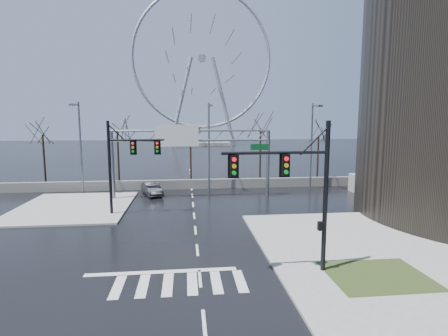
{
  "coord_description": "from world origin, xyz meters",
  "views": [
    {
      "loc": [
        -0.63,
        -20.93,
        7.97
      ],
      "look_at": [
        2.6,
        8.36,
        4.0
      ],
      "focal_mm": 28.0,
      "sensor_mm": 36.0,
      "label": 1
    }
  ],
  "objects": [
    {
      "name": "signal_mast_far",
      "position": [
        -5.87,
        8.96,
        4.83
      ],
      "size": [
        4.72,
        0.41,
        8.0
      ],
      "color": "black",
      "rests_on": "ground"
    },
    {
      "name": "sign_gantry",
      "position": [
        -0.38,
        14.96,
        5.18
      ],
      "size": [
        16.36,
        0.4,
        7.6
      ],
      "color": "slate",
      "rests_on": "ground"
    },
    {
      "name": "streetlight_mid",
      "position": [
        2.0,
        18.16,
        5.89
      ],
      "size": [
        0.5,
        2.55,
        10.0
      ],
      "color": "slate",
      "rests_on": "ground"
    },
    {
      "name": "car",
      "position": [
        -4.34,
        16.86,
        0.7
      ],
      "size": [
        2.81,
        4.49,
        1.4
      ],
      "primitive_type": "imported",
      "rotation": [
        0.0,
        0.0,
        0.34
      ],
      "color": "black",
      "rests_on": "ground"
    },
    {
      "name": "tree_center",
      "position": [
        0.0,
        24.5,
        5.17
      ],
      "size": [
        3.25,
        3.25,
        6.5
      ],
      "color": "black",
      "rests_on": "ground"
    },
    {
      "name": "signal_mast_near",
      "position": [
        5.14,
        -4.04,
        4.87
      ],
      "size": [
        5.52,
        0.41,
        8.0
      ],
      "color": "black",
      "rests_on": "ground"
    },
    {
      "name": "grass_strip",
      "position": [
        9.0,
        -5.0,
        0.15
      ],
      "size": [
        5.0,
        4.0,
        0.02
      ],
      "primitive_type": "cube",
      "color": "#263616",
      "rests_on": "sidewalk_near"
    },
    {
      "name": "ferris_wheel",
      "position": [
        5.0,
        95.0,
        26.13
      ],
      "size": [
        45.0,
        6.0,
        50.91
      ],
      "color": "gray",
      "rests_on": "ground"
    },
    {
      "name": "streetlight_left",
      "position": [
        -12.0,
        18.16,
        5.89
      ],
      "size": [
        0.5,
        2.55,
        10.0
      ],
      "color": "slate",
      "rests_on": "ground"
    },
    {
      "name": "sidewalk_far",
      "position": [
        -11.0,
        12.0,
        0.07
      ],
      "size": [
        10.0,
        12.0,
        0.15
      ],
      "primitive_type": "cube",
      "color": "gray",
      "rests_on": "ground"
    },
    {
      "name": "tree_left",
      "position": [
        -9.0,
        23.5,
        5.98
      ],
      "size": [
        3.75,
        3.75,
        7.5
      ],
      "color": "black",
      "rests_on": "ground"
    },
    {
      "name": "barrier_wall",
      "position": [
        0.0,
        20.0,
        0.55
      ],
      "size": [
        52.0,
        0.5,
        1.1
      ],
      "primitive_type": "cube",
      "color": "slate",
      "rests_on": "ground"
    },
    {
      "name": "sidewalk_right_ext",
      "position": [
        10.0,
        2.0,
        0.07
      ],
      "size": [
        12.0,
        10.0,
        0.15
      ],
      "primitive_type": "cube",
      "color": "gray",
      "rests_on": "ground"
    },
    {
      "name": "tree_far_left",
      "position": [
        -18.0,
        24.0,
        5.57
      ],
      "size": [
        3.5,
        3.5,
        7.0
      ],
      "color": "black",
      "rests_on": "ground"
    },
    {
      "name": "ground",
      "position": [
        0.0,
        0.0,
        0.0
      ],
      "size": [
        260.0,
        260.0,
        0.0
      ],
      "primitive_type": "plane",
      "color": "black",
      "rests_on": "ground"
    },
    {
      "name": "tree_right",
      "position": [
        9.0,
        23.5,
        6.22
      ],
      "size": [
        3.9,
        3.9,
        7.8
      ],
      "color": "black",
      "rests_on": "ground"
    },
    {
      "name": "streetlight_right",
      "position": [
        14.0,
        18.16,
        5.89
      ],
      "size": [
        0.5,
        2.55,
        10.0
      ],
      "color": "slate",
      "rests_on": "ground"
    },
    {
      "name": "tree_far_right",
      "position": [
        17.0,
        24.0,
        5.41
      ],
      "size": [
        3.4,
        3.4,
        6.8
      ],
      "color": "black",
      "rests_on": "ground"
    }
  ]
}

